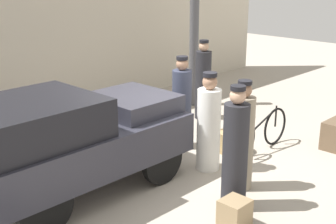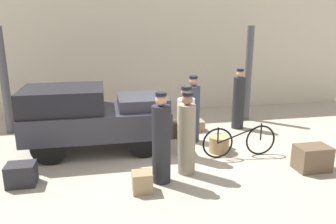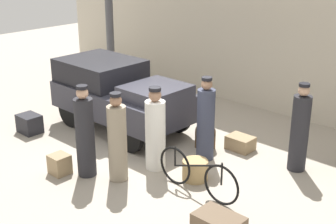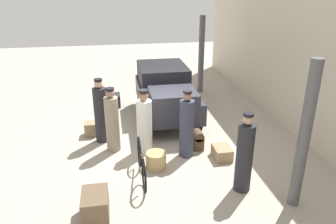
# 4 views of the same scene
# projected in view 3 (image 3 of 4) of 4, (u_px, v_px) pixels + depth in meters

# --- Properties ---
(ground_plane) EXTENTS (30.00, 30.00, 0.00)m
(ground_plane) POSITION_uv_depth(u_px,v_px,m) (155.00, 153.00, 10.16)
(ground_plane) COLOR #A89E8E
(station_building_facade) EXTENTS (16.00, 0.15, 4.50)m
(station_building_facade) POSITION_uv_depth(u_px,v_px,m) (264.00, 26.00, 12.17)
(station_building_facade) COLOR beige
(station_building_facade) RESTS_ON ground
(canopy_pillar_left) EXTENTS (0.23, 0.23, 3.03)m
(canopy_pillar_left) POSITION_uv_depth(u_px,v_px,m) (110.00, 42.00, 13.82)
(canopy_pillar_left) COLOR #4C4C51
(canopy_pillar_left) RESTS_ON ground
(truck) EXTENTS (3.47, 1.70, 1.62)m
(truck) POSITION_uv_depth(u_px,v_px,m) (118.00, 92.00, 11.22)
(truck) COLOR black
(truck) RESTS_ON ground
(bicycle) EXTENTS (1.83, 0.04, 0.80)m
(bicycle) POSITION_uv_depth(u_px,v_px,m) (197.00, 174.00, 8.43)
(bicycle) COLOR black
(bicycle) RESTS_ON ground
(wicker_basket) EXTENTS (0.50, 0.50, 0.40)m
(wicker_basket) POSITION_uv_depth(u_px,v_px,m) (195.00, 170.00, 8.99)
(wicker_basket) COLOR tan
(wicker_basket) RESTS_ON ground
(porter_carrying_trunk) EXTENTS (0.37, 0.37, 1.78)m
(porter_carrying_trunk) POSITION_uv_depth(u_px,v_px,m) (206.00, 122.00, 9.65)
(porter_carrying_trunk) COLOR #33384C
(porter_carrying_trunk) RESTS_ON ground
(porter_standing_middle) EXTENTS (0.37, 0.37, 1.83)m
(porter_standing_middle) POSITION_uv_depth(u_px,v_px,m) (85.00, 135.00, 8.95)
(porter_standing_middle) COLOR #232328
(porter_standing_middle) RESTS_ON ground
(porter_with_bicycle) EXTENTS (0.40, 0.40, 1.71)m
(porter_with_bicycle) POSITION_uv_depth(u_px,v_px,m) (155.00, 132.00, 9.24)
(porter_with_bicycle) COLOR white
(porter_with_bicycle) RESTS_ON ground
(porter_lifting_near_truck) EXTENTS (0.36, 0.36, 1.75)m
(porter_lifting_near_truck) POSITION_uv_depth(u_px,v_px,m) (117.00, 141.00, 8.79)
(porter_lifting_near_truck) COLOR gray
(porter_lifting_near_truck) RESTS_ON ground
(conductor_in_dark_uniform) EXTENTS (0.36, 0.36, 1.81)m
(conductor_in_dark_uniform) POSITION_uv_depth(u_px,v_px,m) (300.00, 131.00, 9.17)
(conductor_in_dark_uniform) COLOR #232328
(conductor_in_dark_uniform) RESTS_ON ground
(trunk_wicker_pale) EXTENTS (0.37, 0.26, 0.53)m
(trunk_wicker_pale) POSITION_uv_depth(u_px,v_px,m) (205.00, 137.00, 10.30)
(trunk_wicker_pale) COLOR #4C3823
(trunk_wicker_pale) RESTS_ON ground
(trunk_umber_medium) EXTENTS (0.56, 0.43, 0.31)m
(trunk_umber_medium) POSITION_uv_depth(u_px,v_px,m) (240.00, 143.00, 10.29)
(trunk_umber_medium) COLOR #937A56
(trunk_umber_medium) RESTS_ON ground
(suitcase_black_upright) EXTENTS (0.55, 0.43, 0.44)m
(suitcase_black_upright) POSITION_uv_depth(u_px,v_px,m) (30.00, 124.00, 11.19)
(suitcase_black_upright) COLOR #232328
(suitcase_black_upright) RESTS_ON ground
(trunk_large_brown) EXTENTS (0.37, 0.35, 0.39)m
(trunk_large_brown) POSITION_uv_depth(u_px,v_px,m) (60.00, 164.00, 9.22)
(trunk_large_brown) COLOR #937A56
(trunk_large_brown) RESTS_ON ground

